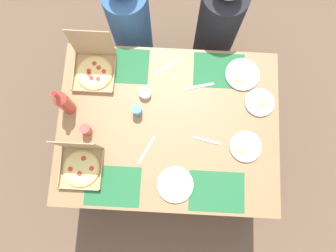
% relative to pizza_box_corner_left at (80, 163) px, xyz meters
% --- Properties ---
extents(ground_plane, '(6.00, 6.00, 0.00)m').
position_rel_pizza_box_corner_left_xyz_m(ground_plane, '(0.55, 0.29, -0.79)').
color(ground_plane, brown).
extents(dining_table, '(1.50, 1.13, 0.74)m').
position_rel_pizza_box_corner_left_xyz_m(dining_table, '(0.55, 0.29, -0.14)').
color(dining_table, '#3F3328').
rests_on(dining_table, ground_plane).
extents(placemat_near_left, '(0.36, 0.26, 0.00)m').
position_rel_pizza_box_corner_left_xyz_m(placemat_near_left, '(0.21, -0.13, -0.05)').
color(placemat_near_left, '#236638').
rests_on(placemat_near_left, dining_table).
extents(placemat_near_right, '(0.36, 0.26, 0.00)m').
position_rel_pizza_box_corner_left_xyz_m(placemat_near_right, '(0.89, -0.13, -0.05)').
color(placemat_near_right, '#236638').
rests_on(placemat_near_right, dining_table).
extents(placemat_far_left, '(0.36, 0.26, 0.00)m').
position_rel_pizza_box_corner_left_xyz_m(placemat_far_left, '(0.21, 0.70, -0.05)').
color(placemat_far_left, '#236638').
rests_on(placemat_far_left, dining_table).
extents(placemat_far_right, '(0.36, 0.26, 0.00)m').
position_rel_pizza_box_corner_left_xyz_m(placemat_far_right, '(0.89, 0.70, -0.05)').
color(placemat_far_right, '#236638').
rests_on(placemat_far_right, dining_table).
extents(pizza_box_corner_left, '(0.27, 0.28, 0.31)m').
position_rel_pizza_box_corner_left_xyz_m(pizza_box_corner_left, '(0.00, 0.00, 0.00)').
color(pizza_box_corner_left, tan).
rests_on(pizza_box_corner_left, dining_table).
extents(pizza_box_edge_far, '(0.29, 0.30, 0.32)m').
position_rel_pizza_box_corner_left_xyz_m(pizza_box_edge_far, '(0.02, 0.67, 0.00)').
color(pizza_box_edge_far, tan).
rests_on(pizza_box_edge_far, dining_table).
extents(plate_far_left, '(0.24, 0.24, 0.03)m').
position_rel_pizza_box_corner_left_xyz_m(plate_far_left, '(1.05, 0.68, -0.04)').
color(plate_far_left, white).
rests_on(plate_far_left, dining_table).
extents(plate_middle, '(0.21, 0.21, 0.03)m').
position_rel_pizza_box_corner_left_xyz_m(plate_middle, '(1.07, 0.17, -0.04)').
color(plate_middle, white).
rests_on(plate_middle, dining_table).
extents(plate_near_right, '(0.20, 0.20, 0.03)m').
position_rel_pizza_box_corner_left_xyz_m(plate_near_right, '(1.17, 0.48, -0.04)').
color(plate_near_right, white).
rests_on(plate_near_right, dining_table).
extents(plate_near_left, '(0.23, 0.23, 0.02)m').
position_rel_pizza_box_corner_left_xyz_m(plate_near_left, '(0.62, -0.10, -0.04)').
color(plate_near_left, white).
rests_on(plate_near_left, dining_table).
extents(soda_bottle, '(0.09, 0.09, 0.32)m').
position_rel_pizza_box_corner_left_xyz_m(soda_bottle, '(-0.13, 0.38, 0.08)').
color(soda_bottle, '#B2382D').
rests_on(soda_bottle, dining_table).
extents(cup_clear_right, '(0.07, 0.07, 0.09)m').
position_rel_pizza_box_corner_left_xyz_m(cup_clear_right, '(0.01, 0.22, -0.00)').
color(cup_clear_right, '#BF4742').
rests_on(cup_clear_right, dining_table).
extents(cup_clear_left, '(0.06, 0.06, 0.09)m').
position_rel_pizza_box_corner_left_xyz_m(cup_clear_left, '(0.34, 0.37, -0.00)').
color(cup_clear_left, teal).
rests_on(cup_clear_left, dining_table).
extents(condiment_bowl, '(0.08, 0.08, 0.05)m').
position_rel_pizza_box_corner_left_xyz_m(condiment_bowl, '(0.38, 0.50, -0.02)').
color(condiment_bowl, white).
rests_on(condiment_bowl, dining_table).
extents(knife_by_near_right, '(0.11, 0.19, 0.00)m').
position_rel_pizza_box_corner_left_xyz_m(knife_by_near_right, '(0.42, 0.11, -0.05)').
color(knife_by_near_right, '#B7B7BC').
rests_on(knife_by_near_right, dining_table).
extents(knife_by_near_left, '(0.21, 0.07, 0.00)m').
position_rel_pizza_box_corner_left_xyz_m(knife_by_near_left, '(0.75, 0.58, -0.05)').
color(knife_by_near_left, '#B7B7BC').
rests_on(knife_by_near_left, dining_table).
extents(fork_by_far_right, '(0.19, 0.06, 0.00)m').
position_rel_pizza_box_corner_left_xyz_m(fork_by_far_right, '(0.82, 0.20, -0.05)').
color(fork_by_far_right, '#B7B7BC').
rests_on(fork_by_far_right, dining_table).
extents(knife_by_far_left, '(0.18, 0.14, 0.00)m').
position_rel_pizza_box_corner_left_xyz_m(knife_by_far_left, '(0.52, 0.70, -0.05)').
color(knife_by_far_left, '#B7B7BC').
rests_on(knife_by_far_left, dining_table).
extents(diner_left_seat, '(0.32, 0.32, 1.17)m').
position_rel_pizza_box_corner_left_xyz_m(diner_left_seat, '(0.21, 1.11, -0.27)').
color(diner_left_seat, '#33598C').
rests_on(diner_left_seat, ground_plane).
extents(diner_right_seat, '(0.32, 0.32, 1.22)m').
position_rel_pizza_box_corner_left_xyz_m(diner_right_seat, '(0.89, 1.11, -0.24)').
color(diner_right_seat, black).
rests_on(diner_right_seat, ground_plane).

